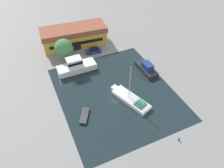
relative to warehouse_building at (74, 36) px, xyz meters
name	(u,v)px	position (x,y,z in m)	size (l,w,h in m)	color
ground_plane	(116,93)	(2.53, -25.80, -2.95)	(440.00, 440.00, 0.00)	gray
water_canal	(116,93)	(2.53, -25.80, -2.95)	(27.31, 31.87, 0.01)	#19282D
warehouse_building	(74,36)	(0.00, 0.00, 0.00)	(20.76, 9.35, 5.84)	gold
quay_tree_near_building	(64,48)	(-5.26, -7.71, 1.53)	(5.16, 5.16, 7.08)	brown
parked_car	(93,50)	(3.72, -7.05, -2.13)	(4.80, 2.26, 1.63)	navy
sailboat_moored	(131,99)	(4.57, -29.70, -2.38)	(6.49, 11.41, 10.09)	white
motor_cruiser	(76,66)	(-3.77, -13.43, -1.38)	(10.66, 3.95, 4.33)	white
small_dinghy	(84,116)	(-7.08, -29.69, -2.66)	(3.63, 4.73, 0.56)	#19234C
cabin_boat	(146,68)	(13.87, -21.47, -1.97)	(3.23, 7.89, 2.78)	#23282D
mooring_bollard	(179,139)	(8.37, -43.46, -2.54)	(0.29, 0.29, 0.78)	black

